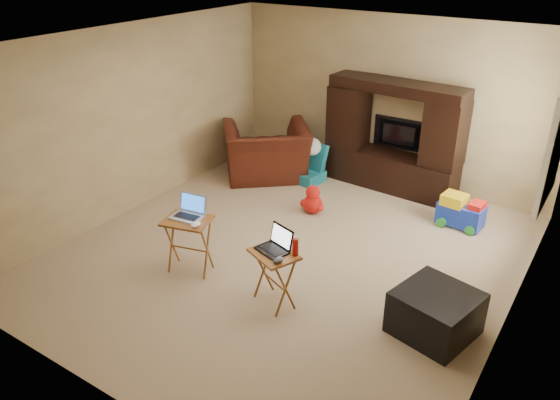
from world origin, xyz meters
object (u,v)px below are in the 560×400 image
Objects in this scene: ottoman at (435,313)px; mouse_left at (196,225)px; mouse_right at (278,260)px; child_rocker at (307,164)px; laptop_left at (186,208)px; plush_toy at (313,199)px; tray_table_right at (274,278)px; television at (398,135)px; recliner at (266,152)px; tray_table_left at (189,245)px; laptop_right at (272,241)px; push_toy at (461,211)px; entertainment_center at (394,137)px; water_bottle at (295,247)px.

ottoman is 5.24× the size of mouse_left.
child_rocker is at bearing 115.77° from mouse_right.
ottoman is 2.82m from laptop_left.
plush_toy is (0.62, -0.89, -0.09)m from child_rocker.
tray_table_right is (1.33, -2.90, 0.01)m from child_rocker.
television is 6.23× the size of mouse_left.
recliner reaches higher than tray_table_left.
mouse_left is (0.22, -0.10, -0.09)m from laptop_left.
tray_table_right is 1.91× the size of laptop_right.
television reaches higher than laptop_left.
tray_table_left is 1.32m from mouse_right.
child_rocker is 1.74× the size of laptop_left.
push_toy is (2.43, -0.15, -0.08)m from child_rocker.
recliner reaches higher than tray_table_right.
entertainment_center reaches higher than television.
child_rocker is 1.01× the size of push_toy.
ottoman is 1.72m from laptop_right.
television is 2.04m from recliner.
water_bottle is (1.38, 0.06, -0.07)m from laptop_left.
laptop_right is (1.11, 0.03, 0.40)m from tray_table_left.
laptop_left reaches higher than water_bottle.
recliner is 4.17m from ottoman.
mouse_right is at bearing 85.74° from recliner.
push_toy is at bearing 43.00° from laptop_left.
tray_table_left is (-2.26, -2.76, 0.11)m from push_toy.
recliner reaches higher than water_bottle.
plush_toy is 2.22× the size of water_bottle.
push_toy is at bearing 22.24° from plush_toy.
ottoman is at bearing 106.67° from recliner.
child_rocker is at bearing 156.51° from recliner.
television is 1.77m from plush_toy.
entertainment_center is 3.43m from tray_table_right.
television is 1.62m from push_toy.
water_bottle reaches higher than child_rocker.
plush_toy is at bearing 111.56° from mouse_right.
laptop_right reaches higher than water_bottle.
television is 0.65× the size of recliner.
television is 3.71m from laptop_left.
push_toy is 3.61m from laptop_left.
entertainment_center is at bearing 68.38° from plush_toy.
mouse_left is 1.09m from mouse_right.
laptop_right is (1.92, -2.68, 0.31)m from recliner.
child_rocker is 3.19m from tray_table_right.
ottoman is at bearing -72.71° from push_toy.
tray_table_right is at bearing -83.34° from entertainment_center.
plush_toy is at bearing 125.90° from laptop_right.
laptop_right is at bearing -106.42° from push_toy.
push_toy is at bearing 90.80° from tray_table_right.
entertainment_center reaches higher than laptop_right.
mouse_right is at bearing -68.44° from plush_toy.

